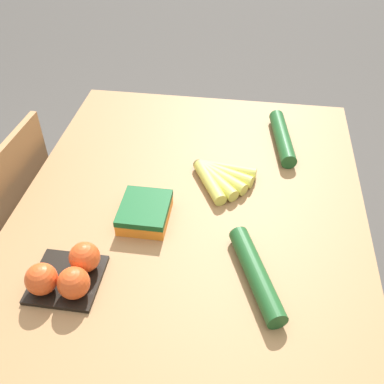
% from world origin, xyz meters
% --- Properties ---
extents(ground_plane, '(12.00, 12.00, 0.00)m').
position_xyz_m(ground_plane, '(0.00, 0.00, 0.00)').
color(ground_plane, '#4C4742').
extents(dining_table, '(1.16, 0.96, 0.76)m').
position_xyz_m(dining_table, '(0.00, 0.00, 0.66)').
color(dining_table, '#9E7044').
rests_on(dining_table, ground_plane).
extents(chair, '(0.44, 0.42, 0.88)m').
position_xyz_m(chair, '(0.02, 0.67, 0.47)').
color(chair, '#A87547').
rests_on(chair, ground_plane).
extents(banana_bunch, '(0.18, 0.19, 0.04)m').
position_xyz_m(banana_bunch, '(0.10, -0.07, 0.78)').
color(banana_bunch, brown).
rests_on(banana_bunch, dining_table).
extents(tomato_pack, '(0.16, 0.16, 0.08)m').
position_xyz_m(tomato_pack, '(-0.33, 0.24, 0.80)').
color(tomato_pack, black).
rests_on(tomato_pack, dining_table).
extents(carrot_bag, '(0.15, 0.13, 0.05)m').
position_xyz_m(carrot_bag, '(-0.09, 0.11, 0.79)').
color(carrot_bag, orange).
rests_on(carrot_bag, dining_table).
extents(cucumber_near, '(0.27, 0.15, 0.05)m').
position_xyz_m(cucumber_near, '(-0.26, -0.19, 0.79)').
color(cucumber_near, '#1E5123').
rests_on(cucumber_near, dining_table).
extents(cucumber_far, '(0.27, 0.09, 0.05)m').
position_xyz_m(cucumber_far, '(0.31, -0.25, 0.79)').
color(cucumber_far, '#1E5123').
rests_on(cucumber_far, dining_table).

